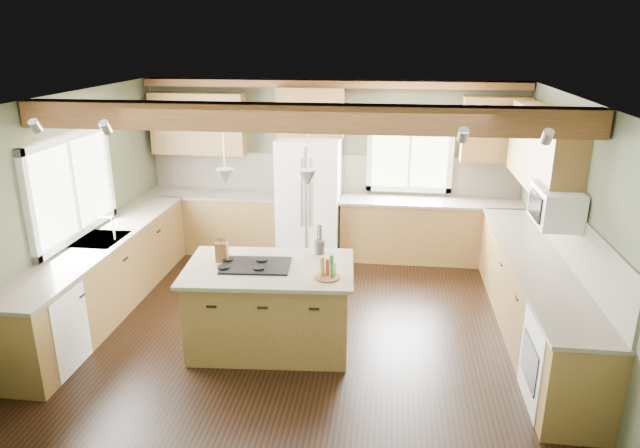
# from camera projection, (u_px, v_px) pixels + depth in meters

# --- Properties ---
(floor) EXTENTS (5.60, 5.60, 0.00)m
(floor) POSITION_uv_depth(u_px,v_px,m) (309.00, 323.00, 6.70)
(floor) COLOR black
(floor) RESTS_ON ground
(ceiling) EXTENTS (5.60, 5.60, 0.00)m
(ceiling) POSITION_uv_depth(u_px,v_px,m) (308.00, 98.00, 5.86)
(ceiling) COLOR silver
(ceiling) RESTS_ON wall_back
(wall_back) EXTENTS (5.60, 0.00, 5.60)m
(wall_back) POSITION_uv_depth(u_px,v_px,m) (332.00, 167.00, 8.63)
(wall_back) COLOR #404833
(wall_back) RESTS_ON ground
(wall_left) EXTENTS (0.00, 5.00, 5.00)m
(wall_left) POSITION_uv_depth(u_px,v_px,m) (70.00, 208.00, 6.61)
(wall_left) COLOR #404833
(wall_left) RESTS_ON ground
(wall_right) EXTENTS (0.00, 5.00, 5.00)m
(wall_right) POSITION_uv_depth(u_px,v_px,m) (574.00, 228.00, 5.95)
(wall_right) COLOR #404833
(wall_right) RESTS_ON ground
(ceiling_beam) EXTENTS (5.55, 0.26, 0.26)m
(ceiling_beam) POSITION_uv_depth(u_px,v_px,m) (300.00, 118.00, 5.41)
(ceiling_beam) COLOR #4F2D16
(ceiling_beam) RESTS_ON ceiling
(soffit_trim) EXTENTS (5.55, 0.20, 0.10)m
(soffit_trim) POSITION_uv_depth(u_px,v_px,m) (332.00, 84.00, 8.14)
(soffit_trim) COLOR #4F2D16
(soffit_trim) RESTS_ON ceiling
(backsplash_back) EXTENTS (5.58, 0.03, 0.58)m
(backsplash_back) POSITION_uv_depth(u_px,v_px,m) (332.00, 173.00, 8.64)
(backsplash_back) COLOR brown
(backsplash_back) RESTS_ON wall_back
(backsplash_right) EXTENTS (0.03, 3.70, 0.58)m
(backsplash_right) POSITION_uv_depth(u_px,v_px,m) (570.00, 235.00, 6.02)
(backsplash_right) COLOR brown
(backsplash_right) RESTS_ON wall_right
(base_cab_back_left) EXTENTS (2.02, 0.60, 0.88)m
(base_cab_back_left) POSITION_uv_depth(u_px,v_px,m) (215.00, 223.00, 8.84)
(base_cab_back_left) COLOR brown
(base_cab_back_left) RESTS_ON floor
(counter_back_left) EXTENTS (2.06, 0.64, 0.04)m
(counter_back_left) POSITION_uv_depth(u_px,v_px,m) (214.00, 194.00, 8.69)
(counter_back_left) COLOR brown
(counter_back_left) RESTS_ON base_cab_back_left
(base_cab_back_right) EXTENTS (2.62, 0.60, 0.88)m
(base_cab_back_right) POSITION_uv_depth(u_px,v_px,m) (430.00, 231.00, 8.45)
(base_cab_back_right) COLOR brown
(base_cab_back_right) RESTS_ON floor
(counter_back_right) EXTENTS (2.66, 0.64, 0.04)m
(counter_back_right) POSITION_uv_depth(u_px,v_px,m) (432.00, 202.00, 8.30)
(counter_back_right) COLOR brown
(counter_back_right) RESTS_ON base_cab_back_right
(base_cab_left) EXTENTS (0.60, 3.70, 0.88)m
(base_cab_left) POSITION_uv_depth(u_px,v_px,m) (106.00, 276.00, 6.90)
(base_cab_left) COLOR brown
(base_cab_left) RESTS_ON floor
(counter_left) EXTENTS (0.64, 3.74, 0.04)m
(counter_left) POSITION_uv_depth(u_px,v_px,m) (101.00, 240.00, 6.75)
(counter_left) COLOR brown
(counter_left) RESTS_ON base_cab_left
(base_cab_right) EXTENTS (0.60, 3.70, 0.88)m
(base_cab_right) POSITION_uv_depth(u_px,v_px,m) (533.00, 299.00, 6.30)
(base_cab_right) COLOR brown
(base_cab_right) RESTS_ON floor
(counter_right) EXTENTS (0.64, 3.74, 0.04)m
(counter_right) POSITION_uv_depth(u_px,v_px,m) (538.00, 261.00, 6.16)
(counter_right) COLOR brown
(counter_right) RESTS_ON base_cab_right
(upper_cab_back_left) EXTENTS (1.40, 0.35, 0.90)m
(upper_cab_back_left) POSITION_uv_depth(u_px,v_px,m) (199.00, 123.00, 8.49)
(upper_cab_back_left) COLOR brown
(upper_cab_back_left) RESTS_ON wall_back
(upper_cab_over_fridge) EXTENTS (0.96, 0.35, 0.70)m
(upper_cab_over_fridge) POSITION_uv_depth(u_px,v_px,m) (311.00, 112.00, 8.23)
(upper_cab_over_fridge) COLOR brown
(upper_cab_over_fridge) RESTS_ON wall_back
(upper_cab_right) EXTENTS (0.35, 2.20, 0.90)m
(upper_cab_right) POSITION_uv_depth(u_px,v_px,m) (543.00, 150.00, 6.61)
(upper_cab_right) COLOR brown
(upper_cab_right) RESTS_ON wall_right
(upper_cab_back_corner) EXTENTS (0.90, 0.35, 0.90)m
(upper_cab_back_corner) POSITION_uv_depth(u_px,v_px,m) (494.00, 129.00, 7.98)
(upper_cab_back_corner) COLOR brown
(upper_cab_back_corner) RESTS_ON wall_back
(window_left) EXTENTS (0.04, 1.60, 1.05)m
(window_left) POSITION_uv_depth(u_px,v_px,m) (71.00, 187.00, 6.58)
(window_left) COLOR white
(window_left) RESTS_ON wall_left
(window_back) EXTENTS (1.10, 0.04, 1.00)m
(window_back) POSITION_uv_depth(u_px,v_px,m) (410.00, 153.00, 8.39)
(window_back) COLOR white
(window_back) RESTS_ON wall_back
(sink) EXTENTS (0.50, 0.65, 0.03)m
(sink) POSITION_uv_depth(u_px,v_px,m) (101.00, 240.00, 6.75)
(sink) COLOR #262628
(sink) RESTS_ON counter_left
(faucet) EXTENTS (0.02, 0.02, 0.28)m
(faucet) POSITION_uv_depth(u_px,v_px,m) (114.00, 229.00, 6.68)
(faucet) COLOR #B2B2B7
(faucet) RESTS_ON sink
(dishwasher) EXTENTS (0.60, 0.60, 0.84)m
(dishwasher) POSITION_uv_depth(u_px,v_px,m) (44.00, 329.00, 5.68)
(dishwasher) COLOR white
(dishwasher) RESTS_ON floor
(oven) EXTENTS (0.60, 0.72, 0.84)m
(oven) POSITION_uv_depth(u_px,v_px,m) (565.00, 364.00, 5.09)
(oven) COLOR white
(oven) RESTS_ON floor
(microwave) EXTENTS (0.40, 0.70, 0.38)m
(microwave) POSITION_uv_depth(u_px,v_px,m) (556.00, 206.00, 5.85)
(microwave) COLOR white
(microwave) RESTS_ON wall_right
(pendant_left) EXTENTS (0.18, 0.18, 0.16)m
(pendant_left) POSITION_uv_depth(u_px,v_px,m) (225.00, 177.00, 5.66)
(pendant_left) COLOR #B2B2B7
(pendant_left) RESTS_ON ceiling
(pendant_right) EXTENTS (0.18, 0.18, 0.16)m
(pendant_right) POSITION_uv_depth(u_px,v_px,m) (308.00, 178.00, 5.62)
(pendant_right) COLOR #B2B2B7
(pendant_right) RESTS_ON ceiling
(refrigerator) EXTENTS (0.90, 0.74, 1.80)m
(refrigerator) POSITION_uv_depth(u_px,v_px,m) (309.00, 199.00, 8.44)
(refrigerator) COLOR white
(refrigerator) RESTS_ON floor
(island) EXTENTS (1.72, 1.13, 0.88)m
(island) POSITION_uv_depth(u_px,v_px,m) (270.00, 308.00, 6.10)
(island) COLOR brown
(island) RESTS_ON floor
(island_top) EXTENTS (1.84, 1.24, 0.04)m
(island_top) POSITION_uv_depth(u_px,v_px,m) (269.00, 268.00, 5.96)
(island_top) COLOR brown
(island_top) RESTS_ON island
(cooktop) EXTENTS (0.75, 0.53, 0.02)m
(cooktop) POSITION_uv_depth(u_px,v_px,m) (256.00, 265.00, 5.95)
(cooktop) COLOR black
(cooktop) RESTS_ON island_top
(knife_block) EXTENTS (0.13, 0.10, 0.21)m
(knife_block) POSITION_uv_depth(u_px,v_px,m) (222.00, 252.00, 6.05)
(knife_block) COLOR brown
(knife_block) RESTS_ON island_top
(utensil_crock) EXTENTS (0.13, 0.13, 0.15)m
(utensil_crock) POSITION_uv_depth(u_px,v_px,m) (320.00, 247.00, 6.28)
(utensil_crock) COLOR #382F2D
(utensil_crock) RESTS_ON island_top
(bottle_tray) EXTENTS (0.29, 0.29, 0.24)m
(bottle_tray) POSITION_uv_depth(u_px,v_px,m) (327.00, 267.00, 5.64)
(bottle_tray) COLOR brown
(bottle_tray) RESTS_ON island_top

